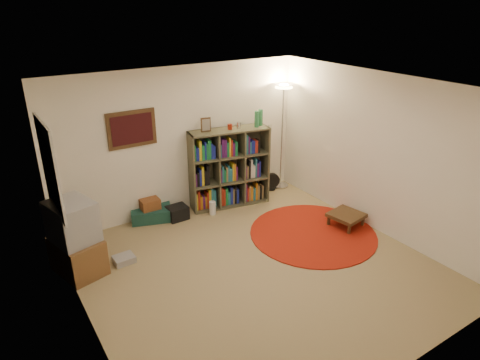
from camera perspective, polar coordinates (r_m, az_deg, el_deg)
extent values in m
cube|color=#927D55|center=(6.11, 2.33, -11.71)|extent=(4.50, 4.50, 0.02)
cube|color=white|center=(5.11, 2.79, 12.19)|extent=(4.50, 4.50, 0.02)
cube|color=white|center=(7.32, -7.79, 5.19)|extent=(4.50, 0.02, 2.50)
cube|color=white|center=(4.10, 21.52, -11.59)|extent=(4.50, 0.02, 2.50)
cube|color=white|center=(4.69, -20.81, -6.90)|extent=(0.02, 4.50, 2.50)
cube|color=white|center=(6.96, 17.92, 3.31)|extent=(0.02, 4.50, 2.50)
cube|color=#3A2614|center=(6.89, -14.24, 6.61)|extent=(0.78, 0.04, 0.58)
cube|color=#450D12|center=(6.88, -14.18, 6.57)|extent=(0.66, 0.01, 0.46)
cube|color=white|center=(5.75, -24.04, 1.45)|extent=(0.03, 1.00, 1.20)
cube|color=beige|center=(8.24, 4.04, 7.00)|extent=(0.08, 0.01, 0.12)
cube|color=#4D4B33|center=(7.85, -1.39, -3.06)|extent=(1.46, 0.66, 0.03)
cube|color=#4D4B33|center=(7.35, -1.50, 6.64)|extent=(1.46, 0.66, 0.03)
cube|color=#4D4B33|center=(7.38, -6.46, 0.89)|extent=(0.11, 0.40, 1.41)
cube|color=#4D4B33|center=(7.82, 3.29, 2.32)|extent=(0.11, 0.40, 1.41)
cube|color=#4D4B33|center=(7.74, -1.94, 2.11)|extent=(1.39, 0.29, 1.41)
cube|color=#4D4B33|center=(7.50, -3.12, 1.38)|extent=(0.10, 0.38, 1.35)
cube|color=#4D4B33|center=(7.65, 0.20, 1.87)|extent=(0.10, 0.38, 1.35)
cube|color=#4D4B33|center=(7.66, -1.43, 0.00)|extent=(1.40, 0.63, 0.03)
cube|color=#4D4B33|center=(7.49, -1.46, 3.30)|extent=(1.40, 0.63, 0.03)
cube|color=gold|center=(7.56, -5.94, -2.81)|extent=(0.07, 0.17, 0.31)
cube|color=#A02616|center=(7.56, -5.62, -2.57)|extent=(0.07, 0.17, 0.36)
cube|color=#B76D16|center=(7.59, -5.28, -2.91)|extent=(0.07, 0.17, 0.24)
cube|color=#4C165B|center=(7.61, -4.97, -2.86)|extent=(0.07, 0.17, 0.24)
cube|color=#B76D16|center=(7.62, -4.68, -2.87)|extent=(0.06, 0.16, 0.22)
cube|color=#A02616|center=(7.61, -4.43, -2.58)|extent=(0.06, 0.16, 0.30)
cube|color=gold|center=(7.61, -4.16, -2.36)|extent=(0.07, 0.17, 0.35)
cube|color=#22687E|center=(7.62, -3.84, -2.27)|extent=(0.07, 0.17, 0.36)
cube|color=#22687E|center=(7.64, -3.51, -2.32)|extent=(0.07, 0.17, 0.33)
cube|color=#4C165B|center=(7.39, -6.06, 0.09)|extent=(0.07, 0.17, 0.23)
cube|color=black|center=(7.40, -5.72, 0.23)|extent=(0.07, 0.17, 0.25)
cube|color=navy|center=(7.40, -5.42, 0.43)|extent=(0.07, 0.16, 0.29)
cube|color=gold|center=(7.40, -5.12, 0.63)|extent=(0.07, 0.17, 0.34)
cube|color=black|center=(7.43, -4.77, 0.41)|extent=(0.07, 0.17, 0.26)
cube|color=black|center=(7.42, -4.42, 0.78)|extent=(0.08, 0.17, 0.35)
cube|color=#167238|center=(7.22, -6.22, 3.61)|extent=(0.07, 0.17, 0.28)
cube|color=navy|center=(7.24, -5.82, 3.48)|extent=(0.08, 0.17, 0.23)
cube|color=gold|center=(7.23, -5.46, 3.98)|extent=(0.07, 0.17, 0.35)
cube|color=#167238|center=(7.26, -5.08, 3.71)|extent=(0.08, 0.17, 0.27)
cube|color=navy|center=(7.26, -4.78, 3.96)|extent=(0.06, 0.16, 0.32)
cube|color=#167238|center=(7.27, -4.54, 3.88)|extent=(0.06, 0.16, 0.29)
cube|color=#167238|center=(7.28, -4.23, 4.11)|extent=(0.08, 0.17, 0.34)
cube|color=navy|center=(7.30, -3.92, 3.92)|extent=(0.06, 0.16, 0.28)
cube|color=navy|center=(7.32, -3.63, 3.80)|extent=(0.07, 0.17, 0.24)
cube|color=#A02616|center=(7.68, -2.59, -2.12)|extent=(0.07, 0.17, 0.34)
cube|color=#A02616|center=(7.70, -2.27, -2.16)|extent=(0.07, 0.17, 0.32)
cube|color=#167238|center=(7.71, -1.95, -2.08)|extent=(0.08, 0.17, 0.32)
cube|color=#22687E|center=(7.74, -1.62, -2.29)|extent=(0.07, 0.17, 0.24)
cube|color=navy|center=(7.74, -1.30, -1.96)|extent=(0.08, 0.17, 0.33)
cube|color=olive|center=(7.76, -1.02, -2.04)|extent=(0.06, 0.16, 0.29)
cube|color=black|center=(7.76, -0.79, -1.89)|extent=(0.07, 0.16, 0.32)
cube|color=navy|center=(7.79, -0.49, -2.00)|extent=(0.07, 0.17, 0.27)
cube|color=#4C165B|center=(7.51, -2.69, 0.66)|extent=(0.06, 0.16, 0.24)
cube|color=#22687E|center=(7.51, -2.44, 0.89)|extent=(0.06, 0.16, 0.30)
cube|color=#167238|center=(7.54, -2.16, 0.69)|extent=(0.06, 0.16, 0.23)
cube|color=olive|center=(7.54, -1.91, 0.87)|extent=(0.06, 0.16, 0.27)
cube|color=#22687E|center=(7.55, -1.68, 1.00)|extent=(0.06, 0.16, 0.29)
cube|color=#22687E|center=(7.57, -1.38, 0.85)|extent=(0.08, 0.17, 0.24)
cube|color=gold|center=(7.57, -1.08, 1.17)|extent=(0.06, 0.16, 0.32)
cube|color=#B76D16|center=(7.58, -0.84, 1.19)|extent=(0.06, 0.16, 0.31)
cube|color=#4C165B|center=(7.60, -0.60, 1.03)|extent=(0.06, 0.16, 0.26)
cube|color=#22687E|center=(7.35, -2.76, 3.94)|extent=(0.06, 0.16, 0.24)
cube|color=#4C165B|center=(7.35, -2.48, 4.31)|extent=(0.07, 0.17, 0.33)
cube|color=#4C165B|center=(7.37, -2.13, 4.30)|extent=(0.08, 0.17, 0.32)
cube|color=#167238|center=(7.39, -1.78, 4.15)|extent=(0.07, 0.17, 0.26)
cube|color=gold|center=(7.39, -1.51, 4.46)|extent=(0.06, 0.16, 0.34)
cube|color=#A02616|center=(7.41, -1.27, 4.36)|extent=(0.06, 0.16, 0.30)
cube|color=#4C165B|center=(7.43, -1.00, 4.17)|extent=(0.07, 0.16, 0.24)
cube|color=#167238|center=(7.44, -0.68, 4.28)|extent=(0.07, 0.17, 0.26)
cube|color=#4C165B|center=(7.83, 0.64, -1.58)|extent=(0.07, 0.17, 0.34)
cube|color=#A02616|center=(7.86, 0.90, -1.79)|extent=(0.06, 0.16, 0.27)
cube|color=olive|center=(7.86, 1.14, -1.62)|extent=(0.06, 0.16, 0.30)
cube|color=#B76D16|center=(7.88, 1.40, -1.68)|extent=(0.07, 0.17, 0.27)
cube|color=#22687E|center=(7.91, 1.73, -1.74)|extent=(0.07, 0.17, 0.24)
cube|color=#B76D16|center=(7.91, 2.03, -1.37)|extent=(0.07, 0.17, 0.33)
cube|color=olive|center=(7.93, 2.30, -1.50)|extent=(0.07, 0.17, 0.28)
cube|color=black|center=(7.96, 2.57, -1.64)|extent=(0.07, 0.17, 0.22)
cube|color=olive|center=(7.97, 2.83, -1.48)|extent=(0.06, 0.16, 0.26)
cube|color=#4C165B|center=(7.67, 0.63, 1.12)|extent=(0.06, 0.16, 0.23)
cube|color=olive|center=(7.68, 0.85, 1.17)|extent=(0.06, 0.16, 0.23)
cube|color=black|center=(7.68, 1.09, 1.51)|extent=(0.07, 0.16, 0.32)
cube|color=silver|center=(7.69, 1.37, 1.64)|extent=(0.07, 0.17, 0.35)
cube|color=silver|center=(7.72, 1.67, 1.28)|extent=(0.07, 0.17, 0.23)
cube|color=#22687E|center=(7.72, 1.95, 1.77)|extent=(0.06, 0.16, 0.36)
cube|color=#4C165B|center=(7.75, 2.20, 1.46)|extent=(0.07, 0.16, 0.26)
cube|color=navy|center=(7.76, 2.45, 1.63)|extent=(0.06, 0.16, 0.30)
cube|color=#22687E|center=(7.50, 0.71, 4.78)|extent=(0.08, 0.17, 0.35)
cube|color=#4C165B|center=(7.52, 1.02, 4.72)|extent=(0.06, 0.16, 0.32)
cube|color=#22687E|center=(7.54, 1.23, 4.40)|extent=(0.06, 0.16, 0.22)
cube|color=navy|center=(7.55, 1.46, 4.49)|extent=(0.06, 0.16, 0.24)
cube|color=navy|center=(7.57, 1.69, 4.49)|extent=(0.06, 0.16, 0.23)
cube|color=#A02616|center=(7.58, 1.99, 4.54)|extent=(0.08, 0.17, 0.24)
cube|color=black|center=(7.60, 2.32, 4.57)|extent=(0.07, 0.17, 0.24)
cube|color=#3A2614|center=(7.20, -4.59, 7.36)|extent=(0.17, 0.05, 0.24)
cube|color=gray|center=(7.19, -4.55, 7.33)|extent=(0.13, 0.03, 0.19)
cylinder|color=maroon|center=(7.34, -1.35, 7.11)|extent=(0.09, 0.09, 0.09)
cylinder|color=silver|center=(7.39, -0.18, 7.32)|extent=(0.08, 0.08, 0.11)
cylinder|color=#338650|center=(7.45, 2.26, 8.12)|extent=(0.09, 0.09, 0.28)
cylinder|color=#338650|center=(7.56, 2.75, 8.32)|extent=(0.09, 0.09, 0.28)
cylinder|color=silver|center=(8.60, 5.34, -0.71)|extent=(0.36, 0.36, 0.03)
cylinder|color=silver|center=(8.26, 5.59, 5.44)|extent=(0.03, 0.03, 1.90)
cone|color=silver|center=(8.02, 5.86, 12.15)|extent=(0.43, 0.43, 0.15)
cylinder|color=#FFD88C|center=(8.02, 5.87, 12.19)|extent=(0.34, 0.34, 0.02)
cylinder|color=black|center=(8.44, 4.20, -1.18)|extent=(0.20, 0.20, 0.03)
cylinder|color=black|center=(8.41, 4.21, -0.71)|extent=(0.04, 0.04, 0.13)
cylinder|color=black|center=(8.35, 4.27, -0.08)|extent=(0.31, 0.16, 0.30)
cube|color=brown|center=(6.29, -20.81, -9.41)|extent=(0.67, 0.83, 0.50)
cube|color=#99999D|center=(6.04, -21.51, -5.16)|extent=(0.64, 0.71, 0.55)
cube|color=black|center=(6.14, -19.41, -4.37)|extent=(0.15, 0.51, 0.46)
cube|color=black|center=(6.14, -19.37, -4.36)|extent=(0.13, 0.45, 0.40)
cube|color=#99999D|center=(6.41, -15.20, -10.16)|extent=(0.29, 0.25, 0.10)
cube|color=#153B33|center=(7.42, -11.74, -4.42)|extent=(0.76, 0.62, 0.21)
cube|color=brown|center=(7.31, -11.90, -3.17)|extent=(0.31, 0.23, 0.18)
cube|color=black|center=(7.36, -8.35, -4.33)|extent=(0.34, 0.28, 0.23)
cylinder|color=white|center=(7.45, -3.69, -3.74)|extent=(0.13, 0.13, 0.24)
cylinder|color=maroon|center=(6.99, 9.69, -7.00)|extent=(2.01, 2.01, 0.02)
cube|color=#3A2614|center=(7.24, 14.00, -4.58)|extent=(0.57, 0.57, 0.06)
cube|color=#3A2614|center=(7.05, 14.34, -6.41)|extent=(0.05, 0.05, 0.18)
cube|color=#3A2614|center=(7.35, 16.06, -5.32)|extent=(0.05, 0.05, 0.18)
cube|color=#3A2614|center=(7.23, 11.75, -5.34)|extent=(0.05, 0.05, 0.18)
cube|color=#3A2614|center=(7.53, 13.53, -4.33)|extent=(0.05, 0.05, 0.18)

